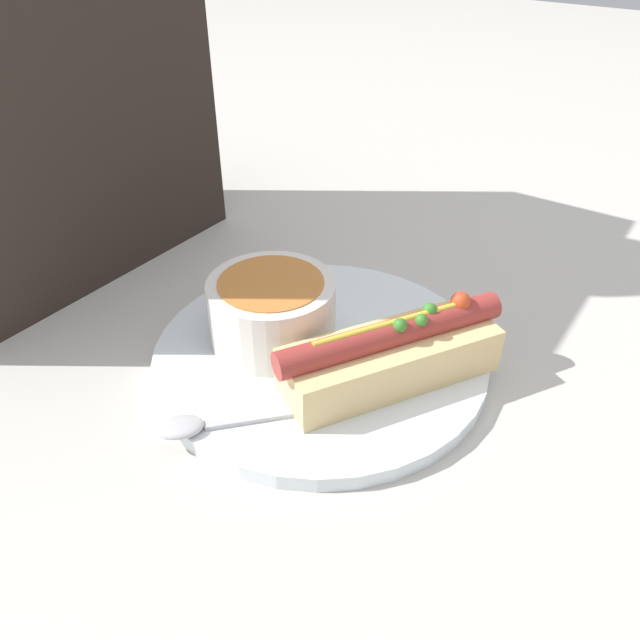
{
  "coord_description": "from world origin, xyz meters",
  "views": [
    {
      "loc": [
        -0.35,
        -0.24,
        0.34
      ],
      "look_at": [
        0.0,
        0.0,
        0.04
      ],
      "focal_mm": 35.0,
      "sensor_mm": 36.0,
      "label": 1
    }
  ],
  "objects_px": {
    "soup_bowl": "(272,308)",
    "hot_dog": "(390,355)",
    "spoon": "(222,422)",
    "seated_diner": "(2,6)"
  },
  "relations": [
    {
      "from": "soup_bowl",
      "to": "seated_diner",
      "type": "xyz_separation_m",
      "value": [
        -0.0,
        0.29,
        0.21
      ]
    },
    {
      "from": "soup_bowl",
      "to": "hot_dog",
      "type": "bearing_deg",
      "value": -85.8
    },
    {
      "from": "hot_dog",
      "to": "soup_bowl",
      "type": "bearing_deg",
      "value": 124.93
    },
    {
      "from": "soup_bowl",
      "to": "spoon",
      "type": "bearing_deg",
      "value": -161.59
    },
    {
      "from": "spoon",
      "to": "seated_diner",
      "type": "bearing_deg",
      "value": -65.34
    },
    {
      "from": "hot_dog",
      "to": "soup_bowl",
      "type": "xyz_separation_m",
      "value": [
        -0.01,
        0.11,
        0.01
      ]
    },
    {
      "from": "soup_bowl",
      "to": "seated_diner",
      "type": "height_order",
      "value": "seated_diner"
    },
    {
      "from": "soup_bowl",
      "to": "spoon",
      "type": "relative_size",
      "value": 0.81
    },
    {
      "from": "hot_dog",
      "to": "spoon",
      "type": "height_order",
      "value": "hot_dog"
    },
    {
      "from": "hot_dog",
      "to": "seated_diner",
      "type": "distance_m",
      "value": 0.45
    }
  ]
}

